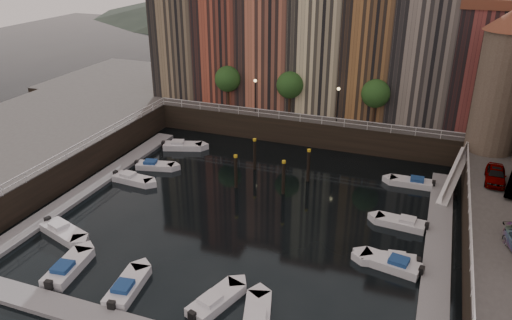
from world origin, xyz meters
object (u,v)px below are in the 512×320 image
at_px(mooring_pilings, 270,167).
at_px(boat_left_3, 155,166).
at_px(gangway, 455,173).
at_px(car_a, 495,176).
at_px(boat_left_0, 63,231).
at_px(boat_left_2, 132,179).
at_px(corner_tower, 502,80).

bearing_deg(mooring_pilings, boat_left_3, -174.68).
distance_m(gangway, car_a, 4.83).
relative_size(boat_left_0, boat_left_2, 1.10).
height_order(boat_left_0, boat_left_2, boat_left_0).
bearing_deg(boat_left_0, car_a, 44.13).
bearing_deg(boat_left_3, car_a, -9.11).
relative_size(corner_tower, car_a, 3.38).
height_order(corner_tower, boat_left_2, corner_tower).
distance_m(gangway, boat_left_3, 30.32).
bearing_deg(mooring_pilings, boat_left_2, -159.83).
bearing_deg(boat_left_0, mooring_pilings, 67.71).
height_order(corner_tower, boat_left_3, corner_tower).
bearing_deg(car_a, boat_left_0, -150.78).
height_order(boat_left_0, car_a, car_a).
bearing_deg(gangway, boat_left_2, -163.10).
xyz_separation_m(corner_tower, boat_left_3, (-32.66, -10.05, -9.87)).
xyz_separation_m(corner_tower, boat_left_0, (-32.87, -24.10, -9.83)).
relative_size(mooring_pilings, car_a, 1.62).
distance_m(gangway, boat_left_0, 35.84).
distance_m(boat_left_2, car_a, 33.91).
relative_size(gangway, car_a, 2.04).
bearing_deg(mooring_pilings, corner_tower, 23.90).
xyz_separation_m(mooring_pilings, boat_left_0, (-12.84, -15.22, -1.28)).
bearing_deg(mooring_pilings, gangway, 14.33).
bearing_deg(corner_tower, boat_left_2, -157.55).
distance_m(mooring_pilings, boat_left_0, 19.95).
bearing_deg(boat_left_0, boat_left_2, 109.00).
relative_size(mooring_pilings, boat_left_2, 1.49).
xyz_separation_m(boat_left_0, boat_left_2, (-0.21, 10.43, -0.03)).
bearing_deg(boat_left_3, corner_tower, 4.06).
bearing_deg(corner_tower, boat_left_3, -162.89).
xyz_separation_m(mooring_pilings, car_a, (20.18, 1.08, 2.05)).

